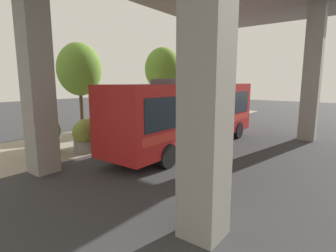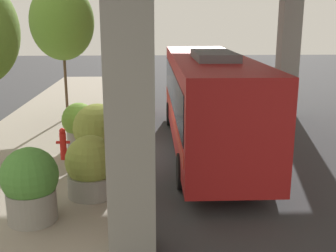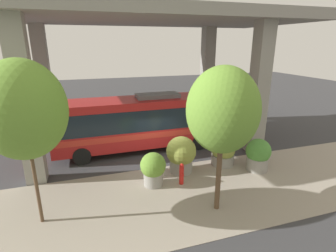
{
  "view_description": "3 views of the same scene",
  "coord_description": "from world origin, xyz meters",
  "px_view_note": "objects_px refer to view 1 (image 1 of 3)",
  "views": [
    {
      "loc": [
        10.17,
        -11.09,
        3.42
      ],
      "look_at": [
        1.16,
        0.79,
        0.91
      ],
      "focal_mm": 28.0,
      "sensor_mm": 36.0,
      "label": 1
    },
    {
      "loc": [
        0.87,
        -13.91,
        4.58
      ],
      "look_at": [
        1.43,
        -0.86,
        1.23
      ],
      "focal_mm": 45.0,
      "sensor_mm": 36.0,
      "label": 2
    },
    {
      "loc": [
        -12.6,
        3.61,
        6.56
      ],
      "look_at": [
        1.88,
        -1.02,
        1.73
      ],
      "focal_mm": 28.0,
      "sensor_mm": 36.0,
      "label": 3
    }
  ],
  "objects_px": {
    "planter_back": "(46,135)",
    "planter_extra": "(134,122)",
    "bus": "(190,111)",
    "street_tree_near": "(163,69)",
    "fire_hydrant": "(115,129)",
    "planter_middle": "(123,125)",
    "planter_front": "(87,136)",
    "street_tree_far": "(79,70)"
  },
  "relations": [
    {
      "from": "bus",
      "to": "fire_hydrant",
      "type": "bearing_deg",
      "value": -170.23
    },
    {
      "from": "bus",
      "to": "street_tree_near",
      "type": "bearing_deg",
      "value": 138.51
    },
    {
      "from": "bus",
      "to": "planter_extra",
      "type": "height_order",
      "value": "bus"
    },
    {
      "from": "bus",
      "to": "planter_extra",
      "type": "bearing_deg",
      "value": 174.1
    },
    {
      "from": "planter_middle",
      "to": "planter_extra",
      "type": "height_order",
      "value": "planter_middle"
    },
    {
      "from": "street_tree_far",
      "to": "bus",
      "type": "bearing_deg",
      "value": 12.12
    },
    {
      "from": "planter_front",
      "to": "planter_back",
      "type": "height_order",
      "value": "planter_back"
    },
    {
      "from": "fire_hydrant",
      "to": "street_tree_far",
      "type": "bearing_deg",
      "value": -162.95
    },
    {
      "from": "bus",
      "to": "street_tree_far",
      "type": "bearing_deg",
      "value": -167.88
    },
    {
      "from": "bus",
      "to": "planter_middle",
      "type": "distance_m",
      "value": 4.02
    },
    {
      "from": "planter_back",
      "to": "planter_extra",
      "type": "relative_size",
      "value": 1.07
    },
    {
      "from": "street_tree_far",
      "to": "planter_middle",
      "type": "bearing_deg",
      "value": 4.54
    },
    {
      "from": "street_tree_near",
      "to": "bus",
      "type": "bearing_deg",
      "value": -41.49
    },
    {
      "from": "fire_hydrant",
      "to": "planter_extra",
      "type": "height_order",
      "value": "planter_extra"
    },
    {
      "from": "bus",
      "to": "planter_back",
      "type": "bearing_deg",
      "value": -132.36
    },
    {
      "from": "fire_hydrant",
      "to": "planter_extra",
      "type": "relative_size",
      "value": 0.66
    },
    {
      "from": "bus",
      "to": "planter_extra",
      "type": "relative_size",
      "value": 6.37
    },
    {
      "from": "planter_middle",
      "to": "planter_extra",
      "type": "xyz_separation_m",
      "value": [
        -0.87,
        1.74,
        -0.13
      ]
    },
    {
      "from": "fire_hydrant",
      "to": "planter_back",
      "type": "distance_m",
      "value": 4.4
    },
    {
      "from": "planter_middle",
      "to": "street_tree_far",
      "type": "height_order",
      "value": "street_tree_far"
    },
    {
      "from": "fire_hydrant",
      "to": "planter_back",
      "type": "relative_size",
      "value": 0.62
    },
    {
      "from": "street_tree_near",
      "to": "street_tree_far",
      "type": "relative_size",
      "value": 1.05
    },
    {
      "from": "planter_back",
      "to": "planter_extra",
      "type": "xyz_separation_m",
      "value": [
        0.19,
        5.7,
        -0.02
      ]
    },
    {
      "from": "planter_middle",
      "to": "street_tree_near",
      "type": "xyz_separation_m",
      "value": [
        -2.22,
        6.51,
        3.41
      ]
    },
    {
      "from": "planter_middle",
      "to": "planter_front",
      "type": "bearing_deg",
      "value": -87.21
    },
    {
      "from": "fire_hydrant",
      "to": "planter_middle",
      "type": "distance_m",
      "value": 1.36
    },
    {
      "from": "bus",
      "to": "planter_back",
      "type": "xyz_separation_m",
      "value": [
        -4.77,
        -5.23,
        -1.03
      ]
    },
    {
      "from": "planter_front",
      "to": "fire_hydrant",
      "type": "bearing_deg",
      "value": 114.17
    },
    {
      "from": "planter_back",
      "to": "street_tree_near",
      "type": "xyz_separation_m",
      "value": [
        -1.16,
        10.47,
        3.52
      ]
    },
    {
      "from": "bus",
      "to": "planter_back",
      "type": "height_order",
      "value": "bus"
    },
    {
      "from": "fire_hydrant",
      "to": "planter_middle",
      "type": "bearing_deg",
      "value": -19.28
    },
    {
      "from": "planter_front",
      "to": "planter_back",
      "type": "relative_size",
      "value": 0.93
    },
    {
      "from": "bus",
      "to": "planter_extra",
      "type": "distance_m",
      "value": 4.72
    },
    {
      "from": "planter_extra",
      "to": "planter_middle",
      "type": "bearing_deg",
      "value": -63.36
    },
    {
      "from": "fire_hydrant",
      "to": "planter_back",
      "type": "height_order",
      "value": "planter_back"
    },
    {
      "from": "planter_extra",
      "to": "bus",
      "type": "bearing_deg",
      "value": -5.9
    },
    {
      "from": "planter_front",
      "to": "street_tree_near",
      "type": "bearing_deg",
      "value": 104.5
    },
    {
      "from": "planter_middle",
      "to": "planter_extra",
      "type": "bearing_deg",
      "value": 116.64
    },
    {
      "from": "planter_front",
      "to": "planter_back",
      "type": "xyz_separation_m",
      "value": [
        -1.19,
        -1.41,
        0.12
      ]
    },
    {
      "from": "planter_front",
      "to": "street_tree_near",
      "type": "distance_m",
      "value": 10.04
    },
    {
      "from": "planter_front",
      "to": "street_tree_near",
      "type": "relative_size",
      "value": 0.27
    },
    {
      "from": "planter_extra",
      "to": "street_tree_near",
      "type": "relative_size",
      "value": 0.27
    }
  ]
}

